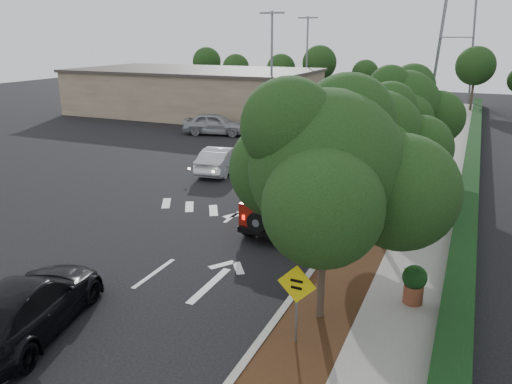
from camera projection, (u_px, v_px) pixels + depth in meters
The scene contains 19 objects.
ground at pixel (154, 273), 15.82m from camera, with size 120.00×120.00×0.00m, color black.
curb at pixel (374, 187), 24.52m from camera, with size 0.20×70.00×0.15m, color #9E9B93.
planting_strip at pixel (394, 190), 24.14m from camera, with size 1.80×70.00×0.12m, color black.
sidewalk at pixel (436, 195), 23.42m from camera, with size 2.00×70.00×0.12m, color gray.
hedge at pixel (469, 191), 22.78m from camera, with size 0.80×70.00×0.80m, color black.
commercial_building at pixel (195, 92), 47.55m from camera, with size 22.00×12.00×4.00m, color #836D5A.
transmission_tower at pixel (449, 103), 55.45m from camera, with size 7.00×4.00×28.00m, color slate, non-canonical shape.
street_tree_near at pixel (320, 320), 13.24m from camera, with size 3.80×3.80×5.92m, color black, non-canonical shape.
street_tree_mid at pixel (372, 230), 19.36m from camera, with size 3.20×3.20×5.32m, color black, non-canonical shape.
street_tree_far at pixel (397, 186), 25.04m from camera, with size 3.40×3.40×5.62m, color black, non-canonical shape.
light_pole_a at pixel (271, 127), 41.02m from camera, with size 2.00×0.22×9.00m, color slate, non-canonical shape.
light_pole_b at pixel (305, 108), 51.89m from camera, with size 2.00×0.22×9.00m, color slate, non-canonical shape.
red_jeep at pixel (284, 202), 19.37m from camera, with size 2.06×4.11×2.05m.
silver_suv_ahead at pixel (323, 190), 22.04m from camera, with size 2.31×5.02×1.40m, color #96989D.
black_suv_oncoming at pixel (27, 306), 12.49m from camera, with size 2.08×5.12×1.49m, color black.
silver_sedan_oncoming at pixel (221, 159), 27.31m from camera, with size 1.50×4.32×1.42m, color #B8BCC0.
parked_suv at pixel (215, 124), 37.65m from camera, with size 1.93×4.80×1.64m, color #9B9DA2.
speed_hump_sign at pixel (297, 294), 11.69m from camera, with size 0.97×0.09×2.06m.
terracotta_planter at pixel (414, 281), 13.66m from camera, with size 0.68×0.68×1.18m.
Camera 1 is at (8.71, -11.81, 7.22)m, focal length 35.00 mm.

